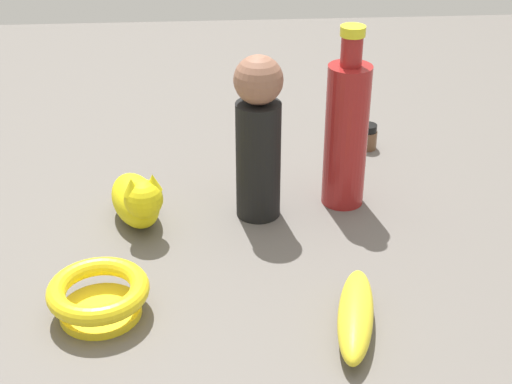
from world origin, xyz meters
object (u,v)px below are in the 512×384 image
Objects in this scene: person_figure_adult at (258,137)px; banana at (356,315)px; nail_polish_jar at (367,137)px; bottle_tall at (346,131)px; bowl at (99,295)px; cat_figurine at (137,199)px.

person_figure_adult reaches higher than banana.
banana is at bearing -70.72° from person_figure_adult.
person_figure_adult is 5.52× the size of nail_polish_jar.
bottle_tall is at bearing -173.97° from banana.
nail_polish_jar is at bearing 46.19° from bowl.
bottle_tall reaches higher than cat_figurine.
person_figure_adult is 2.00× the size of bowl.
person_figure_adult reaches higher than bowl.
banana is (0.09, -0.26, -0.10)m from person_figure_adult.
nail_polish_jar is 0.58m from bowl.
bowl is (-0.29, 0.05, 0.01)m from banana.
cat_figurine is 0.57× the size of bottle_tall.
cat_figurine is (-0.26, 0.25, 0.02)m from banana.
cat_figurine is 1.27× the size of bowl.
nail_polish_jar reaches higher than banana.
bottle_tall is (-0.07, -0.17, 0.09)m from nail_polish_jar.
person_figure_adult is 1.43× the size of banana.
nail_polish_jar is 0.43m from cat_figurine.
nail_polish_jar is at bearing 179.90° from banana.
cat_figurine is at bearing -174.31° from person_figure_adult.
bowl reaches higher than banana.
bowl is (-0.03, -0.20, -0.01)m from cat_figurine.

